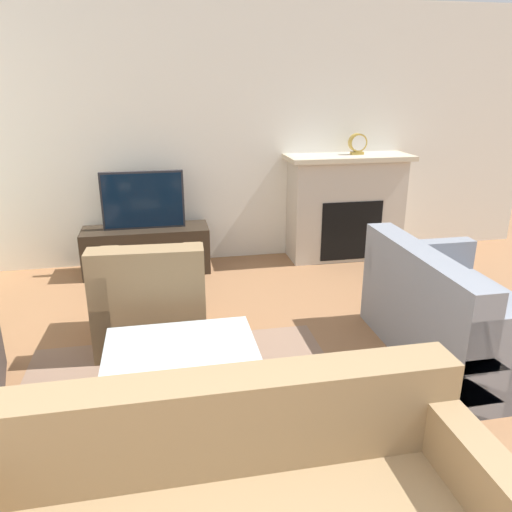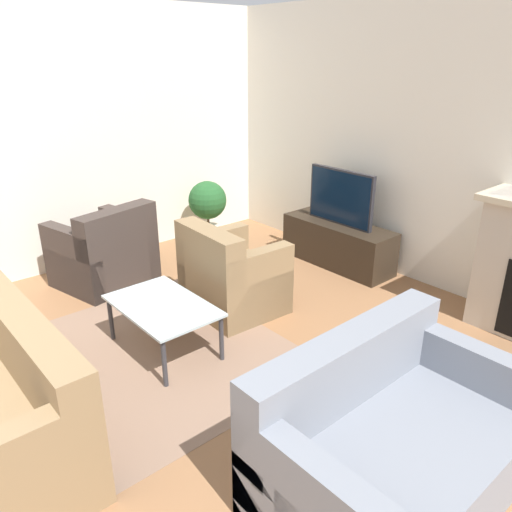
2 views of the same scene
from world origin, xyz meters
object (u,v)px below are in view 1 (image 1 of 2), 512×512
at_px(couch_loveseat, 456,319).
at_px(coffee_table, 181,349).
at_px(mantel_clock, 358,144).
at_px(tv, 143,200).
at_px(armchair_accent, 152,304).

distance_m(couch_loveseat, coffee_table, 1.97).
xyz_separation_m(coffee_table, mantel_clock, (2.05, 2.42, 0.91)).
bearing_deg(couch_loveseat, tv, 45.29).
bearing_deg(coffee_table, couch_loveseat, 5.09).
bearing_deg(couch_loveseat, armchair_accent, 73.41).
bearing_deg(coffee_table, mantel_clock, 49.71).
height_order(couch_loveseat, coffee_table, couch_loveseat).
relative_size(coffee_table, mantel_clock, 4.05).
height_order(couch_loveseat, armchair_accent, same).
height_order(tv, mantel_clock, mantel_clock).
bearing_deg(tv, coffee_table, -84.26).
distance_m(tv, couch_loveseat, 3.12).
height_order(coffee_table, mantel_clock, mantel_clock).
bearing_deg(mantel_clock, couch_loveseat, -92.36).
xyz_separation_m(armchair_accent, mantel_clock, (2.23, 1.61, 0.96)).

